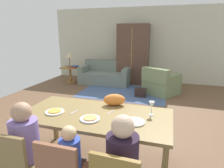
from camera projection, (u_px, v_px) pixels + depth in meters
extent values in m
cube|color=brown|center=(116.00, 113.00, 4.48)|extent=(6.85, 6.47, 0.02)
cube|color=beige|center=(140.00, 45.00, 7.16)|extent=(6.85, 0.10, 2.70)
cube|color=olive|center=(96.00, 115.00, 2.54)|extent=(1.96, 0.95, 0.04)
cube|color=olive|center=(19.00, 146.00, 2.51)|extent=(0.06, 0.06, 0.72)
cube|color=olive|center=(55.00, 119.00, 3.28)|extent=(0.06, 0.06, 0.72)
cube|color=olive|center=(166.00, 136.00, 2.76)|extent=(0.06, 0.06, 0.72)
cylinder|color=silver|center=(55.00, 112.00, 2.57)|extent=(0.25, 0.25, 0.02)
cylinder|color=gold|center=(55.00, 111.00, 2.57)|extent=(0.17, 0.17, 0.01)
cylinder|color=silver|center=(90.00, 119.00, 2.36)|extent=(0.25, 0.25, 0.02)
cylinder|color=#E5A052|center=(90.00, 118.00, 2.36)|extent=(0.17, 0.17, 0.01)
cylinder|color=white|center=(134.00, 122.00, 2.29)|extent=(0.25, 0.25, 0.02)
cylinder|color=silver|center=(151.00, 115.00, 2.50)|extent=(0.06, 0.06, 0.01)
cylinder|color=silver|center=(151.00, 111.00, 2.49)|extent=(0.01, 0.01, 0.09)
cone|color=silver|center=(152.00, 105.00, 2.46)|extent=(0.07, 0.07, 0.09)
cube|color=silver|center=(74.00, 112.00, 2.57)|extent=(0.05, 0.15, 0.01)
cube|color=silver|center=(111.00, 112.00, 2.57)|extent=(0.05, 0.17, 0.01)
cube|color=olive|center=(24.00, 163.00, 2.07)|extent=(0.43, 0.43, 0.04)
cube|color=olive|center=(7.00, 155.00, 1.84)|extent=(0.42, 0.05, 0.42)
cube|color=olive|center=(24.00, 167.00, 2.35)|extent=(0.04, 0.04, 0.41)
cylinder|color=#8570BD|center=(25.00, 140.00, 2.06)|extent=(0.30, 0.30, 0.46)
sphere|color=tan|center=(21.00, 112.00, 1.98)|extent=(0.21, 0.21, 0.21)
cube|color=brown|center=(56.00, 166.00, 1.69)|extent=(0.42, 0.04, 0.42)
cylinder|color=blue|center=(70.00, 154.00, 1.93)|extent=(0.22, 0.22, 0.33)
sphere|color=beige|center=(69.00, 133.00, 1.87)|extent=(0.15, 0.15, 0.15)
cylinder|color=#291B2F|center=(122.00, 159.00, 1.76)|extent=(0.30, 0.30, 0.46)
sphere|color=beige|center=(123.00, 126.00, 1.68)|extent=(0.21, 0.21, 0.21)
ellipsoid|color=orange|center=(114.00, 100.00, 2.81)|extent=(0.35, 0.25, 0.17)
cube|color=#465B83|center=(123.00, 92.00, 6.00)|extent=(2.60, 1.80, 0.01)
cube|color=slate|center=(105.00, 78.00, 6.94)|extent=(1.77, 0.84, 0.42)
cube|color=slate|center=(108.00, 65.00, 7.14)|extent=(1.77, 0.20, 0.40)
cube|color=slate|center=(84.00, 68.00, 7.08)|extent=(0.18, 0.84, 0.20)
cube|color=slate|center=(127.00, 71.00, 6.63)|extent=(0.18, 0.84, 0.20)
cube|color=#708157|center=(161.00, 87.00, 5.81)|extent=(1.16, 1.16, 0.42)
cube|color=#708157|center=(155.00, 75.00, 5.49)|extent=(0.83, 0.61, 0.40)
cube|color=#708157|center=(172.00, 79.00, 5.49)|extent=(0.59, 0.81, 0.20)
cube|color=#708157|center=(153.00, 75.00, 5.97)|extent=(0.59, 0.81, 0.20)
cube|color=brown|center=(133.00, 54.00, 6.94)|extent=(1.10, 0.56, 2.10)
cube|color=#BE9241|center=(131.00, 55.00, 6.67)|extent=(0.02, 0.01, 1.89)
sphere|color=#BE9241|center=(130.00, 55.00, 6.69)|extent=(0.04, 0.04, 0.04)
sphere|color=#BE9241|center=(133.00, 55.00, 6.65)|extent=(0.04, 0.04, 0.04)
cube|color=olive|center=(70.00, 67.00, 7.02)|extent=(0.56, 0.56, 0.03)
cylinder|color=olive|center=(70.00, 75.00, 7.10)|extent=(0.08, 0.08, 0.55)
cylinder|color=olive|center=(71.00, 82.00, 7.17)|extent=(0.36, 0.36, 0.03)
cylinder|color=brown|center=(70.00, 67.00, 7.02)|extent=(0.16, 0.16, 0.02)
cylinder|color=brown|center=(70.00, 62.00, 6.97)|extent=(0.02, 0.02, 0.34)
cone|color=#D5BB88|center=(69.00, 55.00, 6.90)|extent=(0.26, 0.26, 0.18)
cube|color=maroon|center=(74.00, 67.00, 6.94)|extent=(0.22, 0.16, 0.03)
cube|color=#235289|center=(75.00, 66.00, 6.97)|extent=(0.22, 0.16, 0.03)
cube|color=#2C211D|center=(140.00, 92.00, 5.53)|extent=(0.32, 0.16, 0.26)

